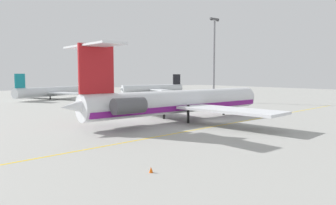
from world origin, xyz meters
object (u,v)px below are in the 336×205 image
object	(u,v)px
airliner_mid_left	(52,91)
ground_crew_near_tail	(186,102)
ground_crew_near_nose	(205,103)
safety_cone_nose	(151,170)
main_jetliner	(176,102)
airliner_mid_right	(151,88)
light_mast	(214,57)

from	to	relation	value
airliner_mid_left	ground_crew_near_tail	world-z (taller)	airliner_mid_left
ground_crew_near_nose	safety_cone_nose	xyz separation A→B (m)	(-50.14, -40.42, -0.77)
ground_crew_near_nose	safety_cone_nose	world-z (taller)	ground_crew_near_nose
main_jetliner	ground_crew_near_nose	bearing A→B (deg)	33.17
airliner_mid_right	ground_crew_near_tail	distance (m)	56.87
ground_crew_near_nose	safety_cone_nose	bearing A→B (deg)	88.25
airliner_mid_right	light_mast	bearing A→B (deg)	93.90
safety_cone_nose	light_mast	distance (m)	81.47
airliner_mid_left	airliner_mid_right	bearing A→B (deg)	-24.95
airliner_mid_left	ground_crew_near_nose	size ratio (longest dim) A/B	18.39
airliner_mid_right	light_mast	distance (m)	47.44
main_jetliner	light_mast	xyz separation A→B (m)	(39.21, 25.18, 11.15)
ground_crew_near_tail	safety_cone_nose	distance (m)	62.96
light_mast	ground_crew_near_tail	bearing A→B (deg)	-163.03
safety_cone_nose	main_jetliner	bearing A→B (deg)	44.51
ground_crew_near_nose	light_mast	size ratio (longest dim) A/B	0.06
ground_crew_near_nose	airliner_mid_left	bearing A→B (deg)	-18.15
main_jetliner	ground_crew_near_nose	world-z (taller)	main_jetliner
airliner_mid_right	safety_cone_nose	distance (m)	118.18
ground_crew_near_tail	light_mast	xyz separation A→B (m)	(17.92, 5.47, 13.82)
safety_cone_nose	light_mast	xyz separation A→B (m)	(63.42, 48.98, 14.71)
ground_crew_near_nose	ground_crew_near_tail	distance (m)	5.57
airliner_mid_right	ground_crew_near_nose	bearing A→B (deg)	82.33
ground_crew_near_tail	airliner_mid_right	bearing A→B (deg)	40.66
airliner_mid_right	ground_crew_near_nose	world-z (taller)	airliner_mid_right
main_jetliner	light_mast	bearing A→B (deg)	33.20
airliner_mid_right	ground_crew_near_tail	world-z (taller)	airliner_mid_right
main_jetliner	light_mast	world-z (taller)	light_mast
airliner_mid_right	ground_crew_near_nose	size ratio (longest dim) A/B	18.37
airliner_mid_left	ground_crew_near_nose	bearing A→B (deg)	-89.20
ground_crew_near_tail	airliner_mid_left	bearing A→B (deg)	87.14
safety_cone_nose	ground_crew_near_nose	bearing A→B (deg)	38.88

